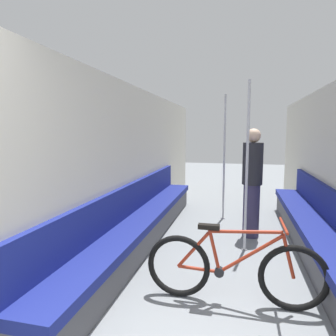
{
  "coord_description": "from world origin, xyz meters",
  "views": [
    {
      "loc": [
        0.17,
        -0.64,
        1.6
      ],
      "look_at": [
        -0.79,
        3.37,
        1.11
      ],
      "focal_mm": 32.0,
      "sensor_mm": 36.0,
      "label": 1
    }
  ],
  "objects_px": {
    "bicycle": "(233,270)",
    "grab_pole_near": "(224,159)",
    "bench_seat_row_left": "(141,224)",
    "bench_seat_row_right": "(320,238)",
    "grab_pole_far": "(247,170)",
    "passenger_standing": "(252,182)"
  },
  "relations": [
    {
      "from": "bicycle",
      "to": "grab_pole_near",
      "type": "distance_m",
      "value": 2.92
    },
    {
      "from": "bench_seat_row_left",
      "to": "bench_seat_row_right",
      "type": "bearing_deg",
      "value": 0.0
    },
    {
      "from": "grab_pole_near",
      "to": "bench_seat_row_right",
      "type": "bearing_deg",
      "value": -50.27
    },
    {
      "from": "grab_pole_far",
      "to": "passenger_standing",
      "type": "distance_m",
      "value": 0.64
    },
    {
      "from": "bench_seat_row_left",
      "to": "bench_seat_row_right",
      "type": "height_order",
      "value": "same"
    },
    {
      "from": "bench_seat_row_right",
      "to": "grab_pole_far",
      "type": "xyz_separation_m",
      "value": [
        -0.92,
        0.09,
        0.83
      ]
    },
    {
      "from": "grab_pole_near",
      "to": "passenger_standing",
      "type": "bearing_deg",
      "value": -62.0
    },
    {
      "from": "bicycle",
      "to": "grab_pole_far",
      "type": "relative_size",
      "value": 0.73
    },
    {
      "from": "grab_pole_far",
      "to": "bench_seat_row_left",
      "type": "bearing_deg",
      "value": -176.31
    },
    {
      "from": "grab_pole_near",
      "to": "passenger_standing",
      "type": "xyz_separation_m",
      "value": [
        0.47,
        -0.88,
        -0.25
      ]
    },
    {
      "from": "grab_pole_far",
      "to": "passenger_standing",
      "type": "relative_size",
      "value": 1.37
    },
    {
      "from": "bench_seat_row_left",
      "to": "grab_pole_near",
      "type": "relative_size",
      "value": 2.21
    },
    {
      "from": "bench_seat_row_left",
      "to": "grab_pole_far",
      "type": "bearing_deg",
      "value": 3.69
    },
    {
      "from": "bicycle",
      "to": "bench_seat_row_left",
      "type": "bearing_deg",
      "value": 126.56
    },
    {
      "from": "bench_seat_row_left",
      "to": "bicycle",
      "type": "distance_m",
      "value": 1.83
    },
    {
      "from": "bicycle",
      "to": "grab_pole_far",
      "type": "bearing_deg",
      "value": 74.58
    },
    {
      "from": "bench_seat_row_left",
      "to": "passenger_standing",
      "type": "bearing_deg",
      "value": 23.33
    },
    {
      "from": "passenger_standing",
      "to": "grab_pole_far",
      "type": "bearing_deg",
      "value": 14.53
    },
    {
      "from": "bicycle",
      "to": "bench_seat_row_right",
      "type": "bearing_deg",
      "value": 40.26
    },
    {
      "from": "bench_seat_row_left",
      "to": "grab_pole_far",
      "type": "height_order",
      "value": "grab_pole_far"
    },
    {
      "from": "bench_seat_row_right",
      "to": "passenger_standing",
      "type": "height_order",
      "value": "passenger_standing"
    },
    {
      "from": "bench_seat_row_left",
      "to": "grab_pole_far",
      "type": "relative_size",
      "value": 2.21
    }
  ]
}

